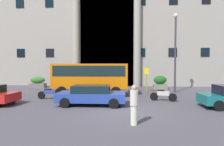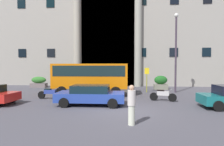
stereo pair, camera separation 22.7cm
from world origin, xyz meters
name	(u,v)px [view 2 (the right image)]	position (x,y,z in m)	size (l,w,h in m)	color
ground_plane	(124,111)	(0.00, 0.00, -0.06)	(80.00, 64.00, 0.12)	#47464E
office_building_facade	(126,18)	(-0.01, 17.47, 9.62)	(34.05, 9.70, 19.26)	gray
orange_minibus	(91,76)	(-3.04, 5.50, 1.66)	(6.47, 2.84, 2.78)	orange
bus_stop_sign	(147,77)	(2.06, 7.68, 1.49)	(0.44, 0.08, 2.39)	olive
hedge_planter_west	(161,83)	(3.82, 10.11, 0.72)	(1.47, 0.90, 1.50)	gray
hedge_planter_far_west	(65,83)	(-7.23, 10.79, 0.60)	(2.14, 0.94, 1.24)	slate
hedge_planter_far_east	(98,83)	(-3.23, 10.86, 0.59)	(1.83, 0.78, 1.23)	slate
hedge_planter_entrance_right	(39,82)	(-10.40, 10.82, 0.62)	(1.85, 0.84, 1.28)	slate
parked_sedan_second	(91,95)	(-2.26, 1.33, 0.69)	(4.51, 2.12, 1.33)	#253F99
scooter_by_planter	(162,95)	(2.76, 3.12, 0.45)	(1.90, 0.74, 0.89)	black
motorcycle_far_end	(98,94)	(-2.10, 3.34, 0.46)	(1.95, 0.76, 0.89)	black
motorcycle_near_kerb	(50,93)	(-5.88, 3.22, 0.46)	(2.08, 0.56, 0.89)	black
pedestrian_woman_dark_dress	(132,105)	(0.37, -2.75, 0.90)	(0.36, 0.36, 1.78)	beige
lamppost_plaza_centre	(176,47)	(4.81, 7.73, 4.43)	(0.40, 0.40, 7.61)	#3C303F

